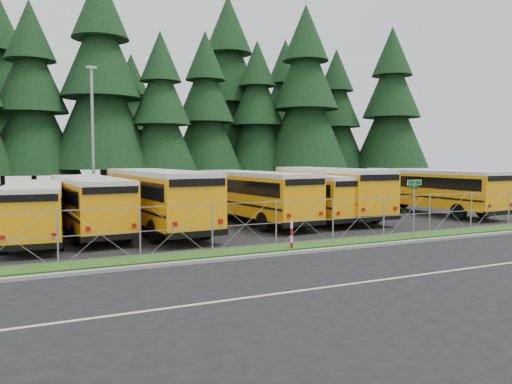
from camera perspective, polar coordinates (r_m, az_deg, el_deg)
ground at (r=25.13m, az=9.37°, el=-4.97°), size 120.00×120.00×0.00m
curb at (r=22.68m, az=13.86°, el=-5.86°), size 50.00×0.25×0.12m
grass_verge at (r=23.77m, az=11.72°, el=-5.45°), size 50.00×1.40×0.06m
road_lane_line at (r=19.22m, az=23.23°, el=-8.00°), size 50.00×0.12×0.01m
chainlink_fence at (r=24.19m, az=10.75°, el=-2.95°), size 44.00×0.10×2.00m
brick_building at (r=63.66m, az=-6.92°, el=3.16°), size 22.00×10.00×6.00m
bus_0 at (r=25.31m, az=-23.90°, el=-2.12°), size 3.23×10.46×2.70m
bus_1 at (r=26.57m, az=-18.61°, el=-1.51°), size 3.27×11.15×2.89m
bus_2 at (r=26.66m, az=-11.36°, el=-1.00°), size 3.77×12.45×3.22m
bus_4 at (r=29.40m, az=-0.59°, el=-0.63°), size 3.89×11.83×3.05m
bus_5 at (r=30.90m, az=5.03°, el=-0.60°), size 3.19×11.01×2.85m
bus_6 at (r=32.40m, az=7.99°, el=-0.11°), size 3.39×12.29×3.19m
bus_east at (r=36.35m, az=19.31°, el=0.01°), size 3.38×11.66×3.02m
street_sign at (r=25.16m, az=17.62°, el=-0.43°), size 0.84×0.55×2.81m
striped_bollard at (r=21.19m, az=4.09°, el=-4.96°), size 0.11×0.11×1.20m
light_standard at (r=36.61m, az=-18.16°, el=6.32°), size 0.70×0.35×10.14m
conifer_2 at (r=45.62m, az=-24.26°, el=9.27°), size 7.57×7.57×16.73m
conifer_3 at (r=45.53m, az=-17.24°, el=11.38°), size 8.94×8.94×19.76m
conifer_4 at (r=45.01m, az=-10.79°, el=8.44°), size 6.73×6.73×14.88m
conifer_5 at (r=49.68m, az=-5.78°, el=8.81°), size 7.31×7.31×16.16m
conifer_6 at (r=52.40m, az=0.13°, el=8.45°), size 7.20×7.20×15.93m
conifer_7 at (r=52.61m, az=5.66°, el=10.38°), size 8.82×8.82×19.51m
conifer_8 at (r=58.77m, az=9.11°, el=8.09°), size 7.36×7.36×16.27m
conifer_9 at (r=58.96m, az=15.21°, el=9.06°), size 8.35×8.35×18.47m
conifer_10 at (r=53.77m, az=-27.25°, el=9.78°), size 8.80×8.80×19.45m
conifer_11 at (r=54.84m, az=-13.98°, el=7.53°), size 6.68×6.68×14.77m
conifer_12 at (r=55.92m, az=-3.17°, el=11.05°), size 9.73×9.73×21.53m
conifer_13 at (r=61.22m, az=3.36°, el=8.80°), size 8.16×8.16×18.05m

